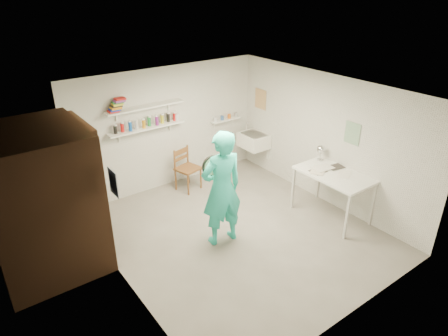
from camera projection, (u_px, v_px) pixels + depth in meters
floor at (238, 233)px, 6.71m from camera, size 4.00×4.50×0.02m
ceiling at (241, 92)px, 5.66m from camera, size 4.00×4.50×0.02m
wall_back at (168, 128)px, 7.82m from camera, size 4.00×0.02×2.40m
wall_front at (362, 238)px, 4.54m from camera, size 4.00×0.02×2.40m
wall_left at (116, 209)px, 5.11m from camera, size 0.02×4.50×2.40m
wall_right at (326, 140)px, 7.26m from camera, size 0.02×4.50×2.40m
doorway_recess at (91, 190)px, 5.97m from camera, size 0.02×0.90×2.00m
corridor_box at (41, 202)px, 5.57m from camera, size 1.40×1.50×2.10m
door_lintel at (82, 123)px, 5.52m from camera, size 0.06×1.05×0.10m
door_jamb_near at (105, 203)px, 5.62m from camera, size 0.06×0.10×2.00m
door_jamb_far at (82, 177)px, 6.34m from camera, size 0.06×0.10×2.00m
shelf_lower at (147, 128)px, 7.39m from camera, size 1.50×0.22×0.03m
shelf_upper at (145, 107)px, 7.22m from camera, size 1.50×0.22×0.03m
ledge_shelf at (226, 120)px, 8.51m from camera, size 0.70×0.14×0.03m
poster_left at (113, 183)px, 5.00m from camera, size 0.01×0.28×0.36m
poster_right_a at (261, 99)px, 8.40m from camera, size 0.01×0.34×0.42m
poster_right_b at (352, 133)px, 6.72m from camera, size 0.01×0.30×0.38m
belfast_sink at (254, 141)px, 8.57m from camera, size 0.48×0.60×0.30m
man at (222, 189)px, 6.11m from camera, size 0.73×0.52×1.89m
wall_clock at (212, 166)px, 6.12m from camera, size 0.34×0.07×0.34m
wooden_chair at (188, 169)px, 7.88m from camera, size 0.51×0.50×0.91m
work_table at (332, 195)px, 6.99m from camera, size 0.77×1.28×0.85m
desk_lamp at (321, 149)px, 7.19m from camera, size 0.16×0.16×0.16m
spray_cans at (147, 123)px, 7.35m from camera, size 1.32×0.06×0.17m
book_stack at (117, 105)px, 6.88m from camera, size 0.32×0.14×0.22m
ledge_pots at (226, 117)px, 8.49m from camera, size 0.48×0.07×0.09m
papers at (335, 173)px, 6.80m from camera, size 0.30×0.22×0.02m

